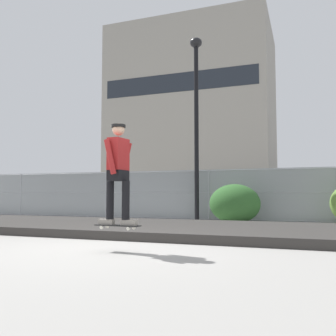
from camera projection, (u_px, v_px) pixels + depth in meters
ground_plane at (106, 249)px, 6.47m from camera, size 120.00×120.00×0.00m
gravel_berm at (167, 228)px, 9.36m from camera, size 16.44×3.98×0.19m
skateboard at (118, 226)px, 6.21m from camera, size 0.81×0.26×0.07m
skater at (118, 167)px, 6.27m from camera, size 0.73×0.60×1.71m
chain_fence at (209, 195)px, 13.55m from camera, size 25.69×0.06×1.85m
street_lamp at (196, 105)px, 13.44m from camera, size 0.44×0.44×6.66m
parked_car_near at (148, 196)px, 18.06m from camera, size 4.50×2.14×1.66m
parked_car_mid at (291, 197)px, 15.96m from camera, size 4.47×2.09×1.66m
library_building at (195, 117)px, 56.02m from camera, size 22.69×15.95×25.08m
shrub_left at (235, 204)px, 12.14m from camera, size 1.66×1.36×1.28m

